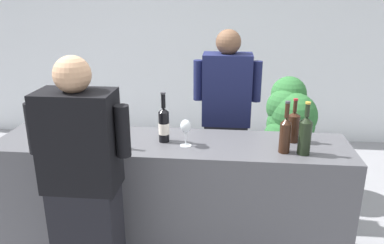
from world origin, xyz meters
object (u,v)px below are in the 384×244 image
at_px(wine_bottle_2, 105,131).
at_px(person_guest, 85,201).
at_px(wine_bottle_0, 80,117).
at_px(wine_bottle_3, 305,134).
at_px(wine_bottle_6, 293,126).
at_px(wine_glass, 186,127).
at_px(wine_bottle_5, 285,133).
at_px(potted_shrub, 288,125).
at_px(wine_bottle_1, 85,128).
at_px(wine_bottle_4, 164,125).
at_px(person_server, 226,130).

bearing_deg(wine_bottle_2, person_guest, -88.69).
height_order(wine_bottle_0, wine_bottle_3, wine_bottle_3).
relative_size(wine_bottle_6, wine_glass, 1.66).
bearing_deg(wine_bottle_5, wine_bottle_3, -7.84).
distance_m(wine_bottle_2, wine_glass, 0.54).
relative_size(wine_bottle_5, potted_shrub, 0.29).
height_order(wine_glass, person_guest, person_guest).
xyz_separation_m(wine_bottle_1, person_guest, (0.16, -0.49, -0.26)).
height_order(wine_bottle_3, wine_bottle_5, wine_bottle_3).
distance_m(wine_bottle_2, wine_bottle_4, 0.40).
relative_size(wine_bottle_3, wine_glass, 1.87).
bearing_deg(wine_bottle_5, wine_bottle_0, 170.48).
xyz_separation_m(wine_bottle_3, person_guest, (-1.29, -0.47, -0.28)).
relative_size(wine_bottle_3, wine_bottle_4, 0.98).
bearing_deg(wine_bottle_5, person_server, 117.63).
bearing_deg(person_server, wine_bottle_3, -56.09).
distance_m(wine_bottle_2, wine_bottle_3, 1.30).
bearing_deg(potted_shrub, wine_bottle_5, -100.08).
bearing_deg(wine_bottle_2, wine_bottle_6, 10.44).
height_order(wine_bottle_2, wine_bottle_4, wine_bottle_4).
distance_m(wine_bottle_3, wine_bottle_4, 0.94).
height_order(wine_bottle_1, person_server, person_server).
bearing_deg(wine_bottle_5, wine_bottle_4, 172.57).
height_order(wine_bottle_1, potted_shrub, wine_bottle_1).
relative_size(wine_bottle_0, wine_glass, 1.82).
bearing_deg(wine_bottle_5, potted_shrub, 79.92).
distance_m(wine_bottle_1, person_server, 1.22).
bearing_deg(person_guest, wine_bottle_3, 20.12).
bearing_deg(wine_bottle_2, wine_bottle_3, 0.83).
relative_size(wine_bottle_6, person_guest, 0.19).
relative_size(wine_bottle_1, potted_shrub, 0.28).
xyz_separation_m(wine_bottle_2, wine_glass, (0.53, 0.08, 0.02)).
bearing_deg(wine_bottle_2, wine_glass, 8.72).
xyz_separation_m(wine_bottle_5, person_guest, (-1.17, -0.49, -0.27)).
bearing_deg(person_server, wine_bottle_4, -123.91).
relative_size(person_server, potted_shrub, 1.40).
bearing_deg(potted_shrub, person_server, -147.95).
xyz_separation_m(wine_bottle_6, potted_shrub, (0.11, 0.90, -0.31)).
xyz_separation_m(wine_bottle_4, wine_bottle_6, (0.89, 0.09, -0.01)).
height_order(wine_bottle_3, person_guest, person_guest).
distance_m(wine_bottle_0, potted_shrub, 1.89).
relative_size(wine_bottle_6, person_server, 0.19).
distance_m(wine_bottle_5, wine_bottle_6, 0.21).
relative_size(person_server, person_guest, 1.02).
bearing_deg(wine_bottle_5, wine_bottle_1, 179.99).
xyz_separation_m(wine_bottle_3, potted_shrub, (0.07, 1.12, -0.33)).
bearing_deg(wine_bottle_0, wine_bottle_6, -1.78).
relative_size(wine_bottle_1, wine_glass, 1.76).
xyz_separation_m(wine_glass, person_guest, (-0.52, -0.54, -0.27)).
distance_m(wine_bottle_2, person_server, 1.13).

